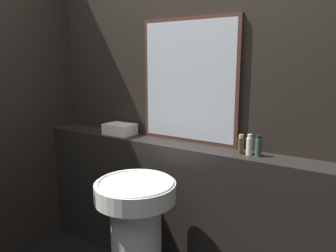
{
  "coord_description": "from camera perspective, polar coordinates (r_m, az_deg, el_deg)",
  "views": [
    {
      "loc": [
        1.25,
        -0.59,
        1.56
      ],
      "look_at": [
        0.04,
        1.23,
        1.14
      ],
      "focal_mm": 35.0,
      "sensor_mm": 36.0,
      "label": 1
    }
  ],
  "objects": [
    {
      "name": "conditioner_bottle",
      "position": [
        2.11,
        13.98,
        -3.3
      ],
      "size": [
        0.04,
        0.04,
        0.13
      ],
      "color": "beige",
      "rests_on": "vanity_counter"
    },
    {
      "name": "pedestal_sink",
      "position": [
        2.17,
        -5.55,
        -18.31
      ],
      "size": [
        0.5,
        0.5,
        0.86
      ],
      "color": "white",
      "rests_on": "ground_plane"
    },
    {
      "name": "lotion_bottle",
      "position": [
        2.1,
        15.45,
        -3.46
      ],
      "size": [
        0.04,
        0.04,
        0.14
      ],
      "color": "#2D4C3D",
      "rests_on": "vanity_counter"
    },
    {
      "name": "shampoo_bottle",
      "position": [
        2.13,
        12.56,
        -3.21
      ],
      "size": [
        0.04,
        0.04,
        0.13
      ],
      "color": "#4C3823",
      "rests_on": "vanity_counter"
    },
    {
      "name": "wall_back",
      "position": [
        2.45,
        2.56,
        3.69
      ],
      "size": [
        8.0,
        0.06,
        2.5
      ],
      "color": "black",
      "rests_on": "ground_plane"
    },
    {
      "name": "mirror",
      "position": [
        2.35,
        3.67,
        7.78
      ],
      "size": [
        0.76,
        0.03,
        0.88
      ],
      "color": "#47281E",
      "rests_on": "vanity_counter"
    },
    {
      "name": "towel_stack",
      "position": [
        2.66,
        -8.38,
        -0.55
      ],
      "size": [
        0.24,
        0.17,
        0.09
      ],
      "color": "silver",
      "rests_on": "vanity_counter"
    },
    {
      "name": "vanity_counter",
      "position": [
        2.54,
        0.65,
        -13.81
      ],
      "size": [
        2.36,
        0.23,
        0.99
      ],
      "color": "black",
      "rests_on": "ground_plane"
    }
  ]
}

